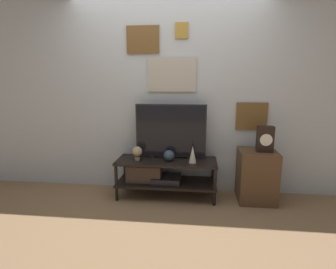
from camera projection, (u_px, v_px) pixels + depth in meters
The scene contains 9 objects.
ground_plane at pixel (164, 205), 3.17m from camera, with size 12.00×12.00×0.00m, color #846647.
wall_back at pixel (169, 90), 3.44m from camera, with size 6.40×0.08×2.70m.
media_console at pixel (159, 173), 3.38m from camera, with size 1.27×0.47×0.49m.
television at pixel (171, 131), 3.36m from camera, with size 0.91×0.05×0.70m.
vase_slim_bronze at pixel (193, 154), 3.20m from camera, with size 0.09×0.09×0.21m.
vase_round_glass at pixel (169, 156), 3.29m from camera, with size 0.14×0.14×0.14m.
decorative_bust at pixel (137, 152), 3.31m from camera, with size 0.13×0.13×0.18m.
side_table at pixel (256, 176), 3.25m from camera, with size 0.45×0.45×0.64m.
mantel_clock at pixel (265, 139), 3.12m from camera, with size 0.19×0.11×0.31m.
Camera 1 is at (0.37, -2.91, 1.47)m, focal length 28.00 mm.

